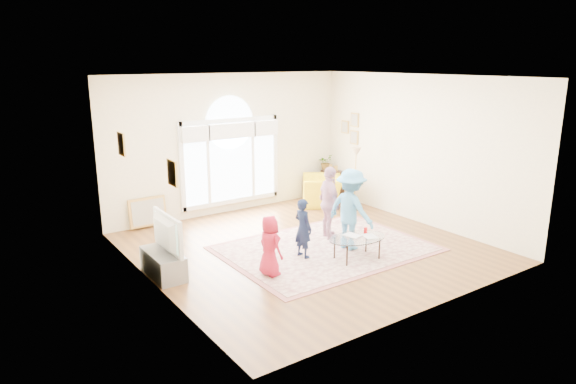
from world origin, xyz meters
TOP-DOWN VIEW (x-y plane):
  - ground at (0.00, 0.00)m, footprint 6.00×6.00m
  - room_shell at (0.01, 2.83)m, footprint 6.00×6.00m
  - area_rug at (0.25, -0.27)m, footprint 3.60×2.60m
  - rug_border at (0.25, -0.27)m, footprint 3.80×2.80m
  - tv_console at (-2.75, 0.30)m, footprint 0.45×1.00m
  - television at (-2.74, 0.30)m, footprint 0.17×1.11m
  - coffee_table at (0.37, -0.99)m, footprint 1.17×0.83m
  - armchair at (2.12, 2.20)m, footprint 1.39×1.42m
  - side_cabinet at (2.78, 2.62)m, footprint 0.40×0.50m
  - floor_lamp at (2.45, 1.39)m, footprint 0.27×0.27m
  - plant_pedestal at (2.70, 2.82)m, footprint 0.20×0.20m
  - potted_plant at (2.70, 2.82)m, footprint 0.45×0.42m
  - leaning_picture at (-2.07, 2.90)m, footprint 0.80×0.14m
  - child_red at (-1.30, -0.71)m, footprint 0.37×0.53m
  - child_navy at (-0.37, -0.36)m, footprint 0.30×0.42m
  - child_pink at (0.66, 0.15)m, footprint 0.58×0.92m
  - child_blue at (0.62, -0.52)m, footprint 0.72×1.07m

SIDE VIEW (x-z plane):
  - ground at x=0.00m, z-range 0.00..0.00m
  - leaning_picture at x=-2.07m, z-range -0.31..0.31m
  - rug_border at x=0.25m, z-range 0.00..0.01m
  - area_rug at x=0.25m, z-range 0.00..0.02m
  - tv_console at x=-2.75m, z-range 0.00..0.42m
  - armchair at x=2.12m, z-range 0.00..0.70m
  - side_cabinet at x=2.78m, z-range 0.00..0.70m
  - plant_pedestal at x=2.70m, z-range 0.00..0.70m
  - coffee_table at x=0.37m, z-range 0.13..0.67m
  - child_red at x=-1.30m, z-range 0.02..1.04m
  - child_navy at x=-0.37m, z-range 0.02..1.11m
  - television at x=-2.74m, z-range 0.42..1.06m
  - child_pink at x=0.66m, z-range 0.02..1.47m
  - child_blue at x=0.62m, z-range 0.02..1.55m
  - potted_plant at x=2.70m, z-range 0.70..1.10m
  - floor_lamp at x=2.45m, z-range 0.53..2.04m
  - room_shell at x=0.01m, z-range -1.43..4.57m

